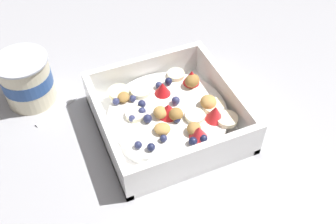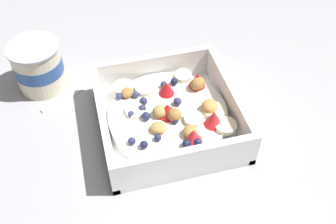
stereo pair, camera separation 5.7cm
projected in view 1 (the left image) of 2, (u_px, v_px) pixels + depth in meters
ground_plane at (157, 122)px, 0.60m from camera, size 2.40×2.40×0.00m
fruit_bowl at (169, 116)px, 0.58m from camera, size 0.20×0.20×0.06m
spoon at (95, 82)px, 0.66m from camera, size 0.10×0.16×0.01m
yogurt_cup at (27, 80)px, 0.61m from camera, size 0.08×0.08×0.08m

